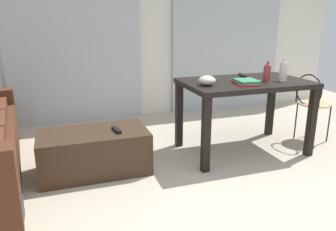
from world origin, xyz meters
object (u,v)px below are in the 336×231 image
object	(u,v)px
bottle_near	(267,73)
shoebox	(1,216)
scissors	(285,78)
bottle_far	(283,71)
tv_remote_on_table	(242,75)
craft_table	(245,91)
book_stack	(246,82)
bowl	(207,80)
tv_remote_primary	(116,130)
wire_chair	(311,99)
coffee_table	(94,152)

from	to	relation	value
bottle_near	shoebox	size ratio (longest dim) A/B	0.69
scissors	bottle_far	bearing A→B (deg)	-134.00
bottle_near	tv_remote_on_table	xyz separation A→B (m)	(-0.07, 0.34, -0.07)
tv_remote_on_table	craft_table	bearing A→B (deg)	-98.41
book_stack	shoebox	xyz separation A→B (m)	(-2.21, -0.53, -0.71)
bowl	tv_remote_primary	xyz separation A→B (m)	(-0.89, 0.02, -0.41)
bottle_near	scissors	distance (m)	0.30
bottle_near	bowl	distance (m)	0.67
tv_remote_on_table	shoebox	world-z (taller)	tv_remote_on_table
book_stack	scissors	world-z (taller)	book_stack
wire_chair	shoebox	world-z (taller)	wire_chair
bottle_far	shoebox	bearing A→B (deg)	-168.62
wire_chair	tv_remote_on_table	bearing A→B (deg)	161.67
book_stack	scissors	xyz separation A→B (m)	(0.56, 0.14, -0.02)
wire_chair	shoebox	size ratio (longest dim) A/B	2.74
book_stack	bottle_near	bearing A→B (deg)	12.98
craft_table	wire_chair	distance (m)	0.90
wire_chair	scissors	bearing A→B (deg)	-177.24
bottle_near	book_stack	world-z (taller)	bottle_near
craft_table	shoebox	bearing A→B (deg)	-163.57
craft_table	book_stack	world-z (taller)	book_stack
scissors	tv_remote_primary	bearing A→B (deg)	-178.42
wire_chair	bowl	world-z (taller)	bowl
craft_table	scissors	size ratio (longest dim) A/B	13.25
craft_table	bottle_near	bearing A→B (deg)	-24.69
scissors	shoebox	distance (m)	2.93
bowl	book_stack	bearing A→B (deg)	-9.24
bowl	book_stack	size ratio (longest dim) A/B	0.52
tv_remote_on_table	scissors	xyz separation A→B (m)	(0.35, -0.27, -0.01)
bottle_far	book_stack	world-z (taller)	bottle_far
wire_chair	bowl	size ratio (longest dim) A/B	4.80
wire_chair	shoebox	bearing A→B (deg)	-167.93
tv_remote_primary	shoebox	xyz separation A→B (m)	(-0.93, -0.61, -0.32)
tv_remote_on_table	tv_remote_primary	distance (m)	1.57
tv_remote_on_table	scissors	world-z (taller)	tv_remote_on_table
tv_remote_on_table	scissors	distance (m)	0.45
bowl	tv_remote_on_table	bearing A→B (deg)	30.04
tv_remote_primary	bottle_far	bearing A→B (deg)	-10.06
tv_remote_on_table	bowl	bearing A→B (deg)	-133.57
scissors	tv_remote_on_table	bearing A→B (deg)	142.11
scissors	shoebox	bearing A→B (deg)	-166.59
bottle_far	scissors	xyz separation A→B (m)	(0.12, 0.13, -0.10)
wire_chair	coffee_table	bearing A→B (deg)	-179.71
bottle_near	scissors	world-z (taller)	bottle_near
bowl	shoebox	xyz separation A→B (m)	(-1.82, -0.59, -0.73)
craft_table	tv_remote_on_table	bearing A→B (deg)	65.19
bottle_near	bowl	size ratio (longest dim) A/B	1.22
bowl	book_stack	distance (m)	0.40
bottle_near	tv_remote_on_table	bearing A→B (deg)	102.16
craft_table	bowl	bearing A→B (deg)	-169.36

